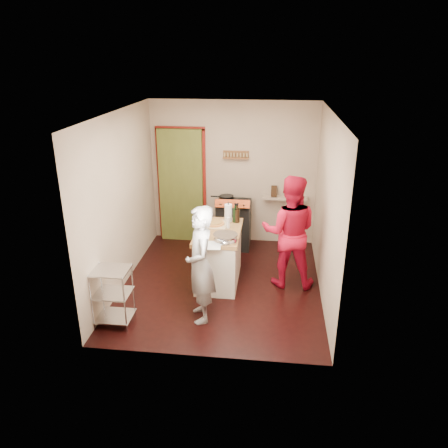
% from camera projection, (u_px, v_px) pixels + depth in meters
% --- Properties ---
extents(floor, '(3.50, 3.50, 0.00)m').
position_uv_depth(floor, '(222.00, 284.00, 6.79)').
color(floor, black).
rests_on(floor, ground).
extents(back_wall, '(3.00, 0.44, 2.60)m').
position_uv_depth(back_wall, '(199.00, 181.00, 8.08)').
color(back_wall, tan).
rests_on(back_wall, ground).
extents(left_wall, '(0.04, 3.50, 2.60)m').
position_uv_depth(left_wall, '(121.00, 201.00, 6.47)').
color(left_wall, tan).
rests_on(left_wall, ground).
extents(right_wall, '(0.04, 3.50, 2.60)m').
position_uv_depth(right_wall, '(327.00, 209.00, 6.15)').
color(right_wall, tan).
rests_on(right_wall, ground).
extents(ceiling, '(3.00, 3.50, 0.02)m').
position_uv_depth(ceiling, '(221.00, 112.00, 5.82)').
color(ceiling, white).
rests_on(ceiling, back_wall).
extents(stove, '(0.60, 0.63, 1.00)m').
position_uv_depth(stove, '(234.00, 224.00, 7.93)').
color(stove, black).
rests_on(stove, ground).
extents(wire_shelving, '(0.48, 0.40, 0.80)m').
position_uv_depth(wire_shelving, '(112.00, 294.00, 5.66)').
color(wire_shelving, silver).
rests_on(wire_shelving, ground).
extents(island, '(0.67, 1.27, 1.16)m').
position_uv_depth(island, '(219.00, 254.00, 6.72)').
color(island, beige).
rests_on(island, ground).
extents(person_stripe, '(0.54, 0.67, 1.59)m').
position_uv_depth(person_stripe, '(200.00, 265.00, 5.64)').
color(person_stripe, '#A8A7AC').
rests_on(person_stripe, ground).
extents(person_red, '(0.86, 0.68, 1.73)m').
position_uv_depth(person_red, '(289.00, 232.00, 6.49)').
color(person_red, '#AB0B25').
rests_on(person_red, ground).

